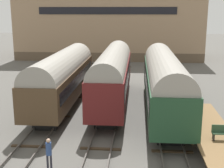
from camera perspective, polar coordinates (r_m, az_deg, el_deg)
The scene contains 11 objects.
ground_plane at distance 23.16m, azimuth -1.25°, elevation -8.75°, with size 200.00×200.00×0.00m, color #56544F.
track_left at distance 23.99m, azimuth -12.26°, elevation -7.89°, with size 2.60×60.00×0.26m.
track_middle at distance 23.11m, azimuth -1.25°, elevation -8.42°, with size 2.60×60.00×0.26m.
track_right at distance 23.11m, azimuth 10.20°, elevation -8.64°, with size 2.60×60.00×0.26m.
train_car_green at distance 26.90m, azimuth 9.52°, elevation 0.80°, with size 3.07×17.47×5.21m.
train_car_brown at distance 28.98m, azimuth -8.99°, elevation 1.52°, with size 3.10×15.88×5.06m.
train_car_maroon at distance 28.99m, azimuth 0.16°, elevation 2.03°, with size 2.87×16.61×5.28m.
station_platform at distance 21.63m, azimuth 17.73°, elevation -8.33°, with size 2.62×12.35×1.04m.
bench at distance 20.23m, azimuth 19.73°, elevation -8.28°, with size 1.40×0.40×0.91m.
person_worker at distance 18.00m, azimuth -11.49°, elevation -11.88°, with size 0.32×0.32×1.84m.
warehouse_building at distance 59.40m, azimuth -0.35°, elevation 12.51°, with size 33.08×12.15×15.71m.
Camera 1 is at (2.28, -21.34, 8.71)m, focal length 50.00 mm.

